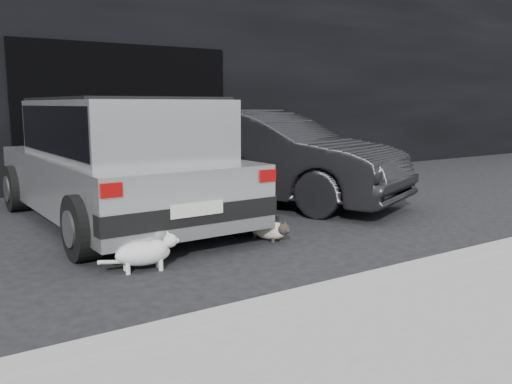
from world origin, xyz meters
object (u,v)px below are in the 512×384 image
silver_hatchback (119,156)px  cat_siamese (270,230)px  cat_white (147,252)px  second_car (265,157)px

silver_hatchback → cat_siamese: size_ratio=6.08×
cat_siamese → cat_white: (-1.60, -0.27, 0.06)m
second_car → silver_hatchback: bearing=160.3°
cat_siamese → cat_white: cat_white is taller
second_car → cat_siamese: bearing=-147.2°
cat_siamese → cat_white: size_ratio=0.96×
silver_hatchback → second_car: size_ratio=1.01×
silver_hatchback → second_car: (2.40, 0.19, -0.16)m
second_car → cat_white: size_ratio=5.77×
second_car → cat_white: (-2.92, -2.30, -0.55)m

